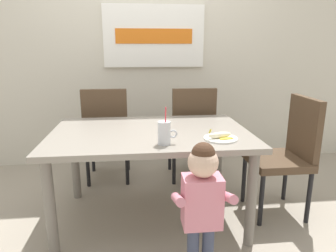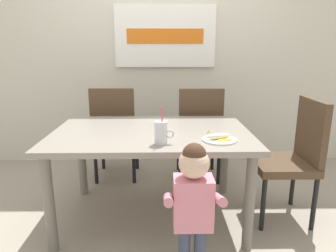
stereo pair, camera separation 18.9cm
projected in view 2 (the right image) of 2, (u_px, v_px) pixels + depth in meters
ground_plane at (153, 216)px, 2.48m from camera, size 24.00×24.00×0.00m
back_wall at (155, 36)px, 3.43m from camera, size 6.40×0.17×2.90m
dining_table at (152, 142)px, 2.32m from camera, size 1.47×0.99×0.72m
dining_chair_left at (115, 129)px, 3.05m from camera, size 0.44×0.45×0.96m
dining_chair_right at (199, 129)px, 3.03m from camera, size 0.44×0.44×0.96m
dining_chair_far at (294, 153)px, 2.35m from camera, size 0.44×0.44×0.96m
toddler_standing at (193, 197)px, 1.70m from camera, size 0.33×0.24×0.84m
milk_cup at (161, 134)px, 1.96m from camera, size 0.13×0.08×0.25m
snack_plate at (219, 140)px, 2.05m from camera, size 0.23×0.23×0.01m
peeled_banana at (219, 137)px, 2.03m from camera, size 0.18×0.12×0.07m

